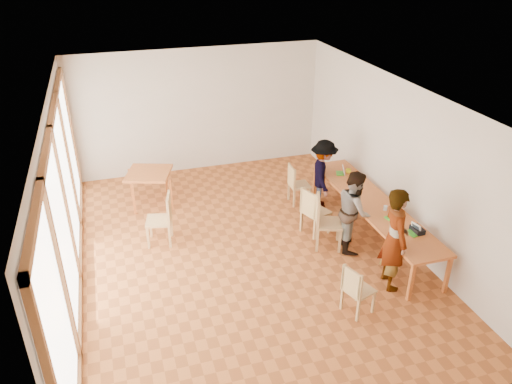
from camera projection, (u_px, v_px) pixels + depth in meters
ground at (245, 252)px, 9.33m from camera, size 8.00×8.00×0.00m
wall_back at (199, 111)px, 12.03m from camera, size 6.00×0.10×3.00m
wall_front at (348, 339)px, 5.24m from camera, size 6.00×0.10×3.00m
wall_right at (396, 159)px, 9.42m from camera, size 0.10×8.00×3.00m
window_wall at (64, 204)px, 7.87m from camera, size 0.10×8.00×3.00m
ceiling at (243, 94)px, 7.94m from camera, size 6.00×8.00×0.04m
communal_table at (372, 204)px, 9.51m from camera, size 0.80×4.00×0.75m
side_table at (149, 175)px, 10.73m from camera, size 0.90×0.90×0.75m
chair_near at (355, 286)px, 7.58m from camera, size 0.51×0.51×0.46m
chair_mid at (323, 217)px, 9.23m from camera, size 0.63×0.63×0.55m
chair_far at (312, 207)px, 9.62m from camera, size 0.58×0.58×0.52m
chair_empty at (296, 181)px, 10.78m from camera, size 0.43×0.43×0.48m
chair_spare at (164, 214)px, 9.35m from camera, size 0.56×0.56×0.54m
person_near at (395, 239)px, 8.07m from camera, size 0.54×0.72×1.80m
person_mid at (354, 211)px, 9.14m from camera, size 0.79×0.90×1.56m
person_far at (323, 174)px, 10.56m from camera, size 0.85×1.11×1.53m
laptop_near at (414, 231)px, 8.48m from camera, size 0.23×0.25×0.18m
laptop_mid at (394, 216)px, 8.90m from camera, size 0.25×0.27×0.20m
laptop_far at (342, 172)px, 10.59m from camera, size 0.24×0.26×0.18m
yellow_mug at (348, 171)px, 10.63m from camera, size 0.13×0.13×0.09m
green_bottle at (398, 202)px, 9.19m from camera, size 0.07×0.07×0.28m
clear_glass at (385, 208)px, 9.19m from camera, size 0.07×0.07×0.09m
condiment_cup at (393, 209)px, 9.20m from camera, size 0.08×0.08×0.06m
pink_phone at (355, 201)px, 9.53m from camera, size 0.05×0.10×0.01m
black_pouch at (417, 230)px, 8.52m from camera, size 0.16×0.26×0.09m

